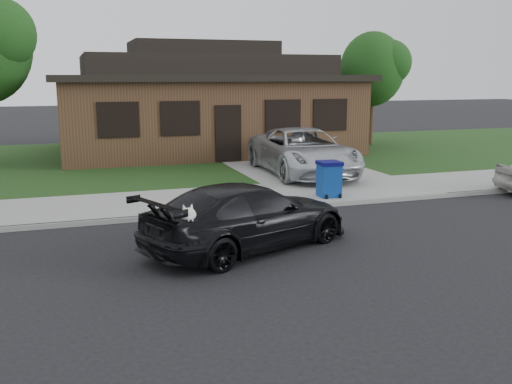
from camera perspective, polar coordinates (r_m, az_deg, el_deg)
name	(u,v)px	position (r m, az deg, el deg)	size (l,w,h in m)	color
ground	(179,267)	(10.36, -7.74, -7.40)	(120.00, 120.00, 0.00)	black
sidewalk	(142,205)	(15.12, -11.29, -1.24)	(60.00, 3.00, 0.12)	gray
curb	(151,218)	(13.67, -10.49, -2.56)	(60.00, 0.12, 0.12)	gray
lawn	(116,161)	(22.95, -13.83, 2.99)	(60.00, 13.00, 0.13)	#193814
driveway	(287,165)	(21.38, 3.11, 2.71)	(4.50, 13.00, 0.14)	gray
sedan	(248,216)	(11.16, -0.84, -2.44)	(4.81, 3.42, 1.29)	black
minivan	(303,151)	(18.95, 4.71, 4.07)	(2.50, 5.42, 1.51)	silver
recycling_bin	(329,179)	(15.47, 7.32, 1.29)	(0.62, 0.65, 0.98)	navy
house	(203,104)	(25.34, -5.30, 8.75)	(12.60, 8.60, 4.65)	#422B1C
tree_1	(376,68)	(27.77, 11.90, 12.06)	(3.15, 3.00, 5.25)	#332114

